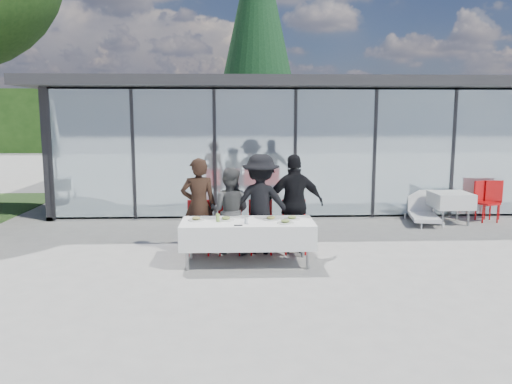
% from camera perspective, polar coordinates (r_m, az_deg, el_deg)
% --- Properties ---
extents(ground, '(90.00, 90.00, 0.00)m').
position_cam_1_polar(ground, '(8.40, 0.55, -8.79)').
color(ground, gray).
rests_on(ground, ground).
extents(pavilion, '(14.80, 8.80, 3.44)m').
position_cam_1_polar(pavilion, '(16.35, 6.22, 7.29)').
color(pavilion, gray).
rests_on(pavilion, ground).
extents(treeline, '(62.50, 2.00, 4.40)m').
position_cam_1_polar(treeline, '(36.04, -4.88, 8.10)').
color(treeline, '#173310').
rests_on(treeline, ground).
extents(dining_table, '(2.26, 0.96, 0.75)m').
position_cam_1_polar(dining_table, '(8.56, -0.98, -4.72)').
color(dining_table, white).
rests_on(dining_table, ground).
extents(diner_a, '(0.72, 0.72, 1.78)m').
position_cam_1_polar(diner_a, '(9.20, -6.57, -1.61)').
color(diner_a, black).
rests_on(diner_a, ground).
extents(diner_chair_a, '(0.44, 0.44, 0.97)m').
position_cam_1_polar(diner_chair_a, '(9.32, -6.51, -3.68)').
color(diner_chair_a, '#B90C0D').
rests_on(diner_chair_a, ground).
extents(diner_b, '(0.94, 0.94, 1.59)m').
position_cam_1_polar(diner_b, '(9.19, -3.03, -2.16)').
color(diner_b, '#4A4A4A').
rests_on(diner_b, ground).
extents(diner_chair_b, '(0.44, 0.44, 0.97)m').
position_cam_1_polar(diner_chair_b, '(9.29, -3.01, -3.67)').
color(diner_chair_b, '#B90C0D').
rests_on(diner_chair_b, ground).
extents(diner_c, '(1.38, 1.38, 1.84)m').
position_cam_1_polar(diner_c, '(9.18, 0.54, -1.37)').
color(diner_c, black).
rests_on(diner_c, ground).
extents(diner_chair_c, '(0.44, 0.44, 0.97)m').
position_cam_1_polar(diner_chair_c, '(9.30, 0.53, -3.65)').
color(diner_chair_c, '#B90C0D').
rests_on(diner_chair_c, ground).
extents(diner_d, '(1.16, 1.16, 1.83)m').
position_cam_1_polar(diner_d, '(9.23, 4.45, -1.36)').
color(diner_d, black).
rests_on(diner_d, ground).
extents(diner_chair_d, '(0.44, 0.44, 0.97)m').
position_cam_1_polar(diner_chair_d, '(9.35, 4.39, -3.60)').
color(diner_chair_d, '#B90C0D').
rests_on(diner_chair_d, ground).
extents(plate_a, '(0.29, 0.29, 0.07)m').
position_cam_1_polar(plate_a, '(8.62, -6.85, -3.09)').
color(plate_a, silver).
rests_on(plate_a, dining_table).
extents(plate_b, '(0.29, 0.29, 0.07)m').
position_cam_1_polar(plate_b, '(8.59, -3.45, -3.07)').
color(plate_b, silver).
rests_on(plate_b, dining_table).
extents(plate_c, '(0.29, 0.29, 0.07)m').
position_cam_1_polar(plate_c, '(8.61, 1.72, -3.03)').
color(plate_c, silver).
rests_on(plate_c, dining_table).
extents(plate_d, '(0.29, 0.29, 0.07)m').
position_cam_1_polar(plate_d, '(8.65, 4.13, -3.00)').
color(plate_d, silver).
rests_on(plate_d, dining_table).
extents(plate_extra, '(0.29, 0.29, 0.07)m').
position_cam_1_polar(plate_extra, '(8.34, 3.38, -3.43)').
color(plate_extra, silver).
rests_on(plate_extra, dining_table).
extents(juice_bottle, '(0.06, 0.06, 0.14)m').
position_cam_1_polar(juice_bottle, '(8.47, -4.38, -2.95)').
color(juice_bottle, '#89B049').
rests_on(juice_bottle, dining_table).
extents(drinking_glasses, '(0.07, 0.07, 0.10)m').
position_cam_1_polar(drinking_glasses, '(8.28, -1.10, -3.33)').
color(drinking_glasses, silver).
rests_on(drinking_glasses, dining_table).
extents(folded_eyeglasses, '(0.14, 0.03, 0.01)m').
position_cam_1_polar(folded_eyeglasses, '(8.16, -2.04, -3.82)').
color(folded_eyeglasses, black).
rests_on(folded_eyeglasses, dining_table).
extents(spare_table_right, '(0.86, 0.86, 0.74)m').
position_cam_1_polar(spare_table_right, '(12.64, 21.37, -0.89)').
color(spare_table_right, white).
rests_on(spare_table_right, ground).
extents(spare_chair_a, '(0.57, 0.57, 0.97)m').
position_cam_1_polar(spare_chair_a, '(13.27, 24.64, -0.73)').
color(spare_chair_a, '#B90C0D').
rests_on(spare_chair_a, ground).
extents(spare_chair_b, '(0.45, 0.45, 0.97)m').
position_cam_1_polar(spare_chair_b, '(13.59, 25.27, -0.57)').
color(spare_chair_b, '#B90C0D').
rests_on(spare_chair_b, ground).
extents(lounger, '(0.86, 1.43, 0.72)m').
position_cam_1_polar(lounger, '(12.60, 18.51, -2.14)').
color(lounger, white).
rests_on(lounger, ground).
extents(conifer_tree, '(4.00, 4.00, 10.50)m').
position_cam_1_polar(conifer_tree, '(21.31, 0.17, 18.01)').
color(conifer_tree, '#382316').
rests_on(conifer_tree, ground).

